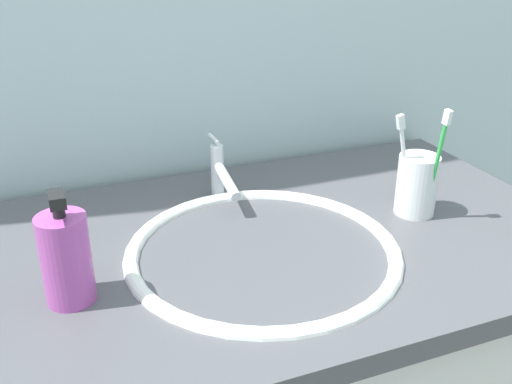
{
  "coord_description": "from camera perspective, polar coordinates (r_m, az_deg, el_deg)",
  "views": [
    {
      "loc": [
        -0.33,
        -0.77,
        1.31
      ],
      "look_at": [
        -0.03,
        -0.01,
        0.93
      ],
      "focal_mm": 41.2,
      "sensor_mm": 36.0,
      "label": 1
    }
  ],
  "objects": [
    {
      "name": "toothbrush_green",
      "position": [
        1.01,
        17.23,
        3.17
      ],
      "size": [
        0.01,
        0.03,
        0.19
      ],
      "color": "green",
      "rests_on": "toothbrush_cup"
    },
    {
      "name": "soap_dispenser",
      "position": [
        0.81,
        -17.97,
        -6.09
      ],
      "size": [
        0.07,
        0.07,
        0.16
      ],
      "color": "#B24CA5",
      "rests_on": "vanity_counter"
    },
    {
      "name": "sink_basin",
      "position": [
        0.94,
        0.68,
        -8.14
      ],
      "size": [
        0.43,
        0.43,
        0.12
      ],
      "color": "white",
      "rests_on": "vanity_counter"
    },
    {
      "name": "faucet",
      "position": [
        1.06,
        -3.48,
        1.85
      ],
      "size": [
        0.02,
        0.14,
        0.11
      ],
      "color": "silver",
      "rests_on": "sink_basin"
    },
    {
      "name": "toothbrush_cup",
      "position": [
        1.05,
        15.34,
        0.67
      ],
      "size": [
        0.07,
        0.07,
        0.11
      ],
      "primitive_type": "cylinder",
      "color": "white",
      "rests_on": "vanity_counter"
    },
    {
      "name": "toothbrush_white",
      "position": [
        1.01,
        14.19,
        3.24
      ],
      "size": [
        0.05,
        0.01,
        0.18
      ],
      "color": "white",
      "rests_on": "toothbrush_cup"
    }
  ]
}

